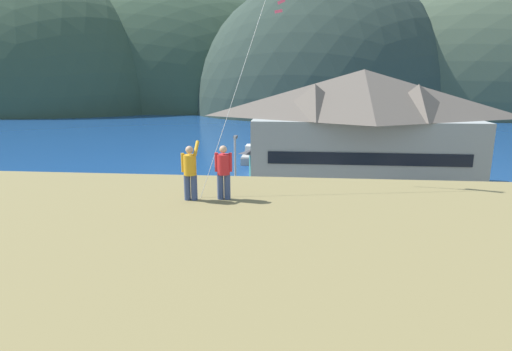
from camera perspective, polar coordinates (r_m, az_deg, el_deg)
The scene contains 23 objects.
ground_plane at distance 23.56m, azimuth -3.99°, elevation -14.50°, with size 600.00×600.00×0.00m, color #66604C.
parking_lot_pad at distance 28.00m, azimuth -2.34°, elevation -9.64°, with size 40.00×20.00×0.10m, color slate.
bay_water at distance 81.34m, azimuth 2.79°, elevation 5.66°, with size 360.00×84.00×0.03m, color navy.
far_hill_west_ridge at distance 155.71m, azimuth -27.52°, elevation 7.90°, with size 93.12×60.50×83.72m, color #334733.
far_hill_east_peak at distance 145.50m, azimuth -12.10°, elevation 8.82°, with size 112.06×45.03×77.57m, color #334733.
far_hill_center_saddle at distance 132.46m, azimuth 9.25°, elevation 8.51°, with size 80.79×67.85×79.53m, color #2D3D33.
far_hill_far_shoulder at distance 140.81m, azimuth 28.07°, elevation 7.40°, with size 112.51×50.44×69.90m, color #42513D.
harbor_lodge at distance 42.47m, azimuth 14.11°, elevation 6.51°, with size 21.97×11.03×11.58m.
storage_shed_near_lot at distance 30.34m, azimuth -28.00°, elevation -4.52°, with size 6.36×5.74×4.79m.
storage_shed_waterside at distance 43.60m, azimuth 2.42°, elevation 1.87°, with size 5.87×4.70×4.40m.
wharf_dock at distance 54.74m, azimuth 3.06°, elevation 2.19°, with size 3.20×11.66×0.70m.
moored_boat_wharfside at distance 55.56m, azimuth -0.48°, elevation 2.77°, with size 2.33×7.07×2.16m.
moored_boat_outer_mooring at distance 56.65m, azimuth 6.79°, elevation 2.88°, with size 2.51×7.76×2.16m.
parked_car_front_row_end at distance 28.90m, azimuth 18.52°, elevation -7.44°, with size 4.30×2.25×1.82m.
parked_car_corner_spot at distance 29.36m, azimuth 4.08°, elevation -6.42°, with size 4.25×2.15×1.82m.
parked_car_mid_row_center at distance 25.90m, azimuth -15.41°, elevation -9.68°, with size 4.20×2.06×1.82m.
parked_car_mid_row_near at distance 31.72m, azimuth 29.76°, elevation -6.70°, with size 4.35×2.36×1.82m.
parked_car_mid_row_far at distance 24.37m, azimuth 25.80°, elevation -12.11°, with size 4.34×2.34×1.82m.
parked_car_back_row_right at distance 24.01m, azimuth -1.43°, elevation -11.07°, with size 4.25×2.16×1.82m.
parked_car_back_row_left at distance 30.03m, azimuth -9.09°, elevation -6.10°, with size 4.26×2.17×1.82m.
parking_light_pole at distance 32.21m, azimuth -2.82°, elevation 0.58°, with size 0.24×0.78×6.46m.
person_kite_flyer at distance 13.35m, azimuth -8.94°, elevation 0.64°, with size 0.51×0.66×1.86m.
person_companion at distance 13.31m, azimuth -4.43°, elevation 0.65°, with size 0.55×0.40×1.74m.
Camera 1 is at (3.49, -20.52, 11.03)m, focal length 29.47 mm.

